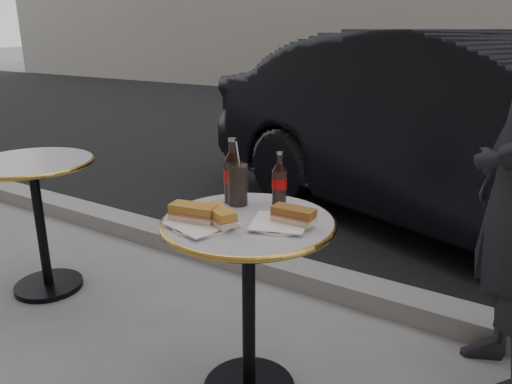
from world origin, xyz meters
The scene contains 13 objects.
asphalt_road centered at (0.00, 5.00, 0.00)m, with size 40.00×8.00×0.00m, color black.
curb centered at (0.00, 0.90, 0.05)m, with size 40.00×0.20×0.12m, color gray.
bistro_table centered at (0.00, 0.00, 0.37)m, with size 0.62×0.62×0.73m, color #BAB2C4, non-canonical shape.
bistro_table_second centered at (-1.40, 0.10, 0.37)m, with size 0.62×0.62×0.73m, color #BAB2C4, non-canonical shape.
plate_left centered at (-0.09, -0.14, 0.74)m, with size 0.20×0.20×0.01m, color white.
plate_right centered at (0.12, 0.01, 0.74)m, with size 0.19×0.19×0.01m, color white.
sandwich_left_a centered at (-0.13, -0.14, 0.77)m, with size 0.16×0.07×0.06m, color #B37B2D.
sandwich_left_b centered at (-0.05, -0.11, 0.77)m, with size 0.15×0.07×0.05m, color #B8832E.
sandwich_right centered at (0.16, 0.03, 0.77)m, with size 0.15×0.07×0.05m, color brown.
cola_bottle_left centered at (-0.15, 0.12, 0.86)m, with size 0.07×0.07×0.25m, color black, non-canonical shape.
cola_bottle_right centered at (0.01, 0.20, 0.84)m, with size 0.06×0.06×0.21m, color black, non-canonical shape.
cola_glass centered at (-0.12, 0.11, 0.81)m, with size 0.08×0.08×0.16m, color black.
parked_car centered at (0.38, 2.22, 0.68)m, with size 4.16×1.44×1.37m, color black.
Camera 1 is at (0.91, -1.37, 1.37)m, focal length 35.00 mm.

